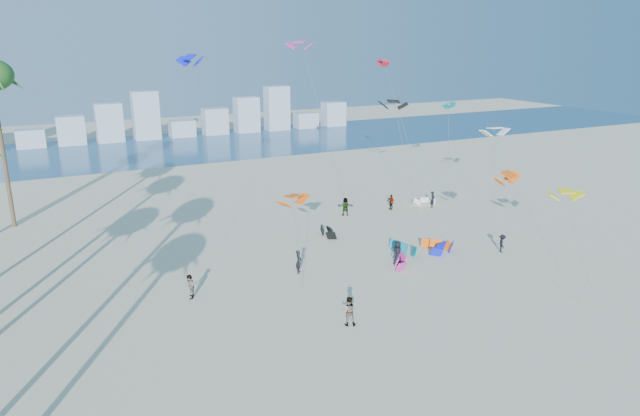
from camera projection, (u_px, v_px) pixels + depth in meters
name	position (u px, v px, depth m)	size (l,w,h in m)	color
ground	(401.00, 370.00, 30.94)	(220.00, 220.00, 0.00)	beige
ocean	(150.00, 149.00, 92.87)	(220.00, 220.00, 0.00)	navy
kitesurfer_near	(299.00, 262.00, 43.62)	(0.66, 0.43, 1.80)	black
kitesurfer_mid	(349.00, 311.00, 35.59)	(0.92, 0.72, 1.89)	gray
kitesurfers_far	(370.00, 228.00, 51.30)	(29.34, 16.10, 1.88)	black
grounded_kites	(405.00, 241.00, 49.40)	(15.65, 16.01, 0.95)	#D930A3
flying_kites	(389.00, 112.00, 52.59)	(31.77, 35.36, 17.47)	#FF5B0D
distant_skyline	(131.00, 123.00, 100.10)	(85.00, 3.00, 8.40)	#9EADBF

